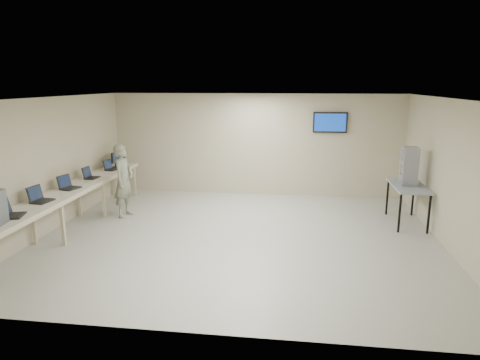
# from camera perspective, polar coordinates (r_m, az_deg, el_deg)

# --- Properties ---
(room) EXTENTS (8.01, 7.01, 2.81)m
(room) POSITION_cam_1_polar(r_m,az_deg,el_deg) (8.51, 0.10, 1.49)
(room) COLOR #B9B8A8
(room) RESTS_ON ground
(workbench) EXTENTS (0.76, 6.00, 0.90)m
(workbench) POSITION_cam_1_polar(r_m,az_deg,el_deg) (9.72, -21.63, -1.51)
(workbench) COLOR beige
(workbench) RESTS_ON ground
(laptop_0) EXTENTS (0.42, 0.46, 0.31)m
(laptop_0) POSITION_cam_1_polar(r_m,az_deg,el_deg) (8.14, -28.28, -3.75)
(laptop_0) COLOR black
(laptop_0) RESTS_ON workbench
(laptop_1) EXTENTS (0.37, 0.42, 0.31)m
(laptop_1) POSITION_cam_1_polar(r_m,az_deg,el_deg) (8.87, -25.20, -2.15)
(laptop_1) COLOR black
(laptop_1) RESTS_ON workbench
(laptop_2) EXTENTS (0.39, 0.43, 0.30)m
(laptop_2) POSITION_cam_1_polar(r_m,az_deg,el_deg) (9.70, -21.97, -0.66)
(laptop_2) COLOR black
(laptop_2) RESTS_ON workbench
(laptop_3) EXTENTS (0.30, 0.36, 0.27)m
(laptop_3) POSITION_cam_1_polar(r_m,az_deg,el_deg) (10.59, -19.41, 0.59)
(laptop_3) COLOR black
(laptop_3) RESTS_ON workbench
(laptop_4) EXTENTS (0.34, 0.38, 0.26)m
(laptop_4) POSITION_cam_1_polar(r_m,az_deg,el_deg) (11.44, -16.90, 1.63)
(laptop_4) COLOR black
(laptop_4) RESTS_ON workbench
(monitor_near) EXTENTS (0.18, 0.41, 0.41)m
(monitor_near) POSITION_cam_1_polar(r_m,az_deg,el_deg) (11.73, -16.30, 2.83)
(monitor_near) COLOR black
(monitor_near) RESTS_ON workbench
(monitor_far) EXTENTS (0.20, 0.45, 0.44)m
(monitor_far) POSITION_cam_1_polar(r_m,az_deg,el_deg) (12.08, -15.57, 3.25)
(monitor_far) COLOR black
(monitor_far) RESTS_ON workbench
(soldier) EXTENTS (0.46, 0.66, 1.71)m
(soldier) POSITION_cam_1_polar(r_m,az_deg,el_deg) (10.31, -15.24, -0.08)
(soldier) COLOR slate
(soldier) RESTS_ON ground
(side_table) EXTENTS (0.69, 1.47, 0.88)m
(side_table) POSITION_cam_1_polar(r_m,az_deg,el_deg) (10.14, 21.52, -1.04)
(side_table) COLOR gray
(side_table) RESTS_ON ground
(storage_bins) EXTENTS (0.32, 0.36, 0.85)m
(storage_bins) POSITION_cam_1_polar(r_m,az_deg,el_deg) (10.03, 21.64, 1.71)
(storage_bins) COLOR #9094A0
(storage_bins) RESTS_ON side_table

